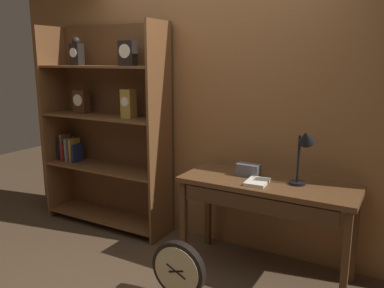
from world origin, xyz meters
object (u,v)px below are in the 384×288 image
at_px(bookshelf, 106,129).
at_px(open_repair_manual, 257,182).
at_px(workbench, 266,194).
at_px(toolbox_small, 248,170).
at_px(desk_lamp, 304,147).
at_px(round_clock_large, 179,271).

bearing_deg(bookshelf, open_repair_manual, -8.55).
xyz_separation_m(workbench, open_repair_manual, (-0.05, -0.07, 0.11)).
height_order(workbench, toolbox_small, toolbox_small).
distance_m(bookshelf, open_repair_manual, 1.82).
xyz_separation_m(desk_lamp, toolbox_small, (-0.46, 0.05, -0.26)).
distance_m(workbench, desk_lamp, 0.49).
distance_m(desk_lamp, toolbox_small, 0.53).
bearing_deg(workbench, bookshelf, 173.97).
bearing_deg(workbench, toolbox_small, 157.22).
height_order(bookshelf, toolbox_small, bookshelf).
height_order(bookshelf, desk_lamp, bookshelf).
bearing_deg(round_clock_large, toolbox_small, 72.79).
bearing_deg(open_repair_manual, workbench, 50.31).
distance_m(open_repair_manual, round_clock_large, 0.90).
bearing_deg(workbench, round_clock_large, -122.32).
distance_m(toolbox_small, round_clock_large, 0.99).
xyz_separation_m(bookshelf, desk_lamp, (2.11, -0.17, 0.07)).
bearing_deg(round_clock_large, workbench, 57.68).
xyz_separation_m(workbench, round_clock_large, (-0.42, -0.66, -0.46)).
height_order(workbench, open_repair_manual, open_repair_manual).
bearing_deg(desk_lamp, open_repair_manual, -162.57).
height_order(desk_lamp, open_repair_manual, desk_lamp).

